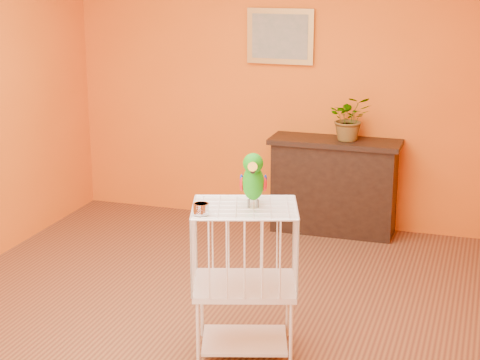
% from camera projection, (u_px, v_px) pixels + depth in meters
% --- Properties ---
extents(ground, '(4.50, 4.50, 0.00)m').
position_uv_depth(ground, '(196.00, 314.00, 5.69)').
color(ground, brown).
rests_on(ground, ground).
extents(room_shell, '(4.50, 4.50, 4.50)m').
position_uv_depth(room_shell, '(192.00, 93.00, 5.26)').
color(room_shell, orange).
rests_on(room_shell, ground).
extents(console_cabinet, '(1.17, 0.42, 0.87)m').
position_uv_depth(console_cabinet, '(334.00, 186.00, 7.28)').
color(console_cabinet, black).
rests_on(console_cabinet, ground).
extents(potted_plant, '(0.47, 0.50, 0.31)m').
position_uv_depth(potted_plant, '(349.00, 124.00, 7.04)').
color(potted_plant, '#26722D').
rests_on(potted_plant, console_cabinet).
extents(framed_picture, '(0.62, 0.04, 0.50)m').
position_uv_depth(framed_picture, '(280.00, 36.00, 7.25)').
color(framed_picture, '#B38940').
rests_on(framed_picture, room_shell).
extents(birdcage, '(0.75, 0.65, 0.97)m').
position_uv_depth(birdcage, '(245.00, 278.00, 5.01)').
color(birdcage, silver).
rests_on(birdcage, ground).
extents(feed_cup, '(0.09, 0.09, 0.07)m').
position_uv_depth(feed_cup, '(201.00, 209.00, 4.72)').
color(feed_cup, silver).
rests_on(feed_cup, birdcage).
extents(parrot, '(0.18, 0.31, 0.35)m').
position_uv_depth(parrot, '(253.00, 179.00, 4.83)').
color(parrot, '#59544C').
rests_on(parrot, birdcage).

